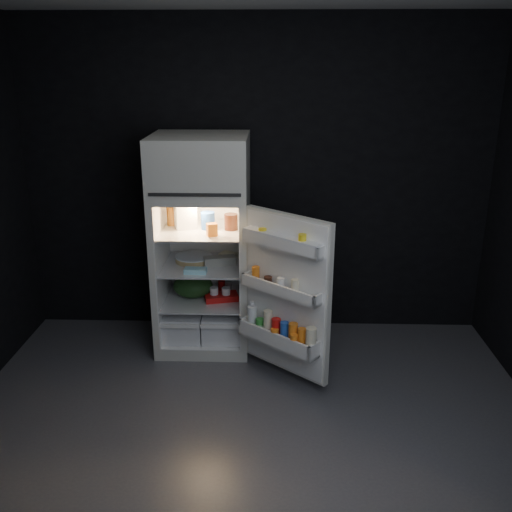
{
  "coord_description": "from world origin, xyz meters",
  "views": [
    {
      "loc": [
        0.14,
        -3.14,
        2.34
      ],
      "look_at": [
        0.02,
        1.0,
        0.9
      ],
      "focal_mm": 40.0,
      "sensor_mm": 36.0,
      "label": 1
    }
  ],
  "objects_px": {
    "milk_jug": "(185,214)",
    "yogurt_tray": "(221,297)",
    "refrigerator": "(202,236)",
    "fridge_door": "(284,298)",
    "egg_carton": "(220,261)"
  },
  "relations": [
    {
      "from": "fridge_door",
      "to": "milk_jug",
      "type": "relative_size",
      "value": 5.08
    },
    {
      "from": "refrigerator",
      "to": "yogurt_tray",
      "type": "height_order",
      "value": "refrigerator"
    },
    {
      "from": "yogurt_tray",
      "to": "refrigerator",
      "type": "bearing_deg",
      "value": 137.67
    },
    {
      "from": "refrigerator",
      "to": "yogurt_tray",
      "type": "distance_m",
      "value": 0.53
    },
    {
      "from": "refrigerator",
      "to": "yogurt_tray",
      "type": "relative_size",
      "value": 6.54
    },
    {
      "from": "milk_jug",
      "to": "egg_carton",
      "type": "xyz_separation_m",
      "value": [
        0.28,
        -0.05,
        -0.38
      ]
    },
    {
      "from": "milk_jug",
      "to": "yogurt_tray",
      "type": "relative_size",
      "value": 0.88
    },
    {
      "from": "refrigerator",
      "to": "egg_carton",
      "type": "xyz_separation_m",
      "value": [
        0.14,
        -0.05,
        -0.19
      ]
    },
    {
      "from": "refrigerator",
      "to": "milk_jug",
      "type": "relative_size",
      "value": 7.42
    },
    {
      "from": "milk_jug",
      "to": "fridge_door",
      "type": "bearing_deg",
      "value": -56.85
    },
    {
      "from": "refrigerator",
      "to": "fridge_door",
      "type": "xyz_separation_m",
      "value": [
        0.67,
        -0.62,
        -0.27
      ]
    },
    {
      "from": "fridge_door",
      "to": "yogurt_tray",
      "type": "distance_m",
      "value": 0.78
    },
    {
      "from": "milk_jug",
      "to": "yogurt_tray",
      "type": "distance_m",
      "value": 0.76
    },
    {
      "from": "refrigerator",
      "to": "milk_jug",
      "type": "distance_m",
      "value": 0.23
    },
    {
      "from": "egg_carton",
      "to": "yogurt_tray",
      "type": "distance_m",
      "value": 0.31
    }
  ]
}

